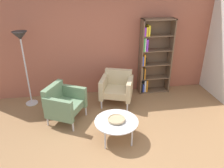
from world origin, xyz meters
TOP-DOWN VIEW (x-y plane):
  - ground_plane at (0.00, 0.00)m, footprint 8.32×8.32m
  - brick_back_panel at (0.00, 2.46)m, footprint 6.40×0.12m
  - bookshelf_tall at (1.28, 2.25)m, footprint 0.80×0.30m
  - coffee_table_low at (0.03, 0.43)m, footprint 0.80×0.80m
  - decorative_bowl at (0.03, 0.43)m, footprint 0.32×0.32m
  - armchair_near_window at (0.28, 1.77)m, footprint 0.89×0.85m
  - armchair_spare_guest at (-0.95, 1.23)m, footprint 0.90×0.93m
  - floor_lamp_torchiere at (-1.77, 2.04)m, footprint 0.32×0.32m

SIDE VIEW (x-z plane):
  - ground_plane at x=0.00m, z-range 0.00..0.00m
  - coffee_table_low at x=0.03m, z-range 0.17..0.57m
  - armchair_near_window at x=0.28m, z-range 0.02..0.80m
  - armchair_spare_guest at x=-0.95m, z-range 0.02..0.80m
  - decorative_bowl at x=0.03m, z-range 0.41..0.46m
  - bookshelf_tall at x=1.28m, z-range -0.02..1.88m
  - floor_lamp_torchiere at x=-1.77m, z-range 0.58..2.32m
  - brick_back_panel at x=0.00m, z-range 0.00..2.90m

